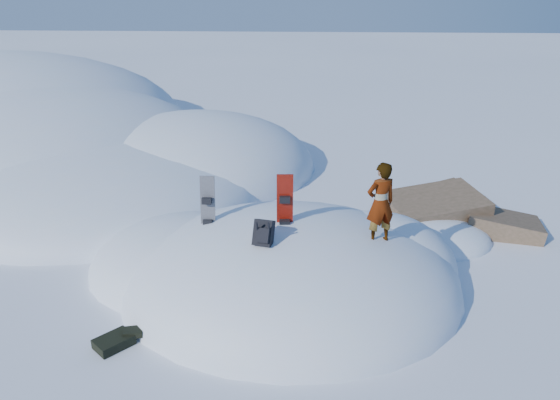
# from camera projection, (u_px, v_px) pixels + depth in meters

# --- Properties ---
(ground) EXTENTS (120.00, 120.00, 0.00)m
(ground) POSITION_uv_depth(u_px,v_px,m) (290.00, 286.00, 11.32)
(ground) COLOR white
(ground) RESTS_ON ground
(snow_mound) EXTENTS (8.00, 6.00, 3.00)m
(snow_mound) POSITION_uv_depth(u_px,v_px,m) (282.00, 280.00, 11.55)
(snow_mound) COLOR white
(snow_mound) RESTS_ON ground
(snow_ridge) EXTENTS (21.50, 18.50, 6.40)m
(snow_ridge) POSITION_uv_depth(u_px,v_px,m) (31.00, 145.00, 21.00)
(snow_ridge) COLOR white
(snow_ridge) RESTS_ON ground
(rock_outcrop) EXTENTS (4.68, 4.41, 1.68)m
(rock_outcrop) POSITION_uv_depth(u_px,v_px,m) (441.00, 229.00, 13.89)
(rock_outcrop) COLOR brown
(rock_outcrop) RESTS_ON ground
(snowboard_red) EXTENTS (0.33, 0.24, 1.69)m
(snowboard_red) POSITION_uv_depth(u_px,v_px,m) (285.00, 213.00, 10.60)
(snowboard_red) COLOR red
(snowboard_red) RESTS_ON snow_mound
(snowboard_dark) EXTENTS (0.30, 0.24, 1.59)m
(snowboard_dark) POSITION_uv_depth(u_px,v_px,m) (208.00, 214.00, 11.10)
(snowboard_dark) COLOR black
(snowboard_dark) RESTS_ON snow_mound
(backpack) EXTENTS (0.42, 0.51, 0.57)m
(backpack) POSITION_uv_depth(u_px,v_px,m) (264.00, 233.00, 9.92)
(backpack) COLOR black
(backpack) RESTS_ON snow_mound
(gear_pile) EXTENTS (0.85, 0.75, 0.22)m
(gear_pile) POSITION_uv_depth(u_px,v_px,m) (117.00, 340.00, 9.44)
(gear_pile) COLOR black
(gear_pile) RESTS_ON ground
(person) EXTENTS (0.69, 0.59, 1.60)m
(person) POSITION_uv_depth(u_px,v_px,m) (380.00, 203.00, 10.19)
(person) COLOR slate
(person) RESTS_ON snow_mound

